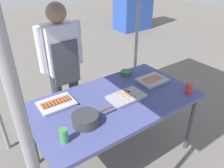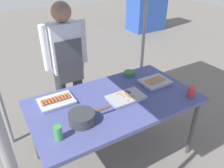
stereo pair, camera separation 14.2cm
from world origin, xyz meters
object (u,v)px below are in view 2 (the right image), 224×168
cooking_wok (82,117)px  drink_cup_by_wok (58,133)px  stall_table (115,104)px  condiment_bowl (129,73)px  vendor_woman (67,59)px  tray_meat_skewers (126,97)px  tray_pork_links (155,82)px  tray_grilled_sausages (56,101)px  drink_cup_near_edge (191,92)px

cooking_wok → drink_cup_by_wok: drink_cup_by_wok is taller
stall_table → condiment_bowl: (0.41, 0.35, 0.08)m
condiment_bowl → vendor_woman: vendor_woman is taller
tray_meat_skewers → tray_pork_links: 0.45m
tray_meat_skewers → condiment_bowl: condiment_bowl is taller
stall_table → cooking_wok: cooking_wok is taller
tray_meat_skewers → vendor_woman: (-0.28, 0.82, 0.15)m
cooking_wok → vendor_woman: bearing=76.4°
vendor_woman → tray_grilled_sausages: bearing=59.5°
tray_meat_skewers → tray_grilled_sausages: bearing=155.1°
condiment_bowl → vendor_woman: 0.74m
cooking_wok → condiment_bowl: (0.81, 0.49, -0.03)m
tray_meat_skewers → tray_pork_links: tray_pork_links is taller
tray_meat_skewers → tray_pork_links: bearing=12.1°
stall_table → tray_grilled_sausages: (-0.50, 0.23, 0.07)m
cooking_wok → vendor_woman: 0.96m
tray_grilled_sausages → drink_cup_near_edge: size_ratio=3.14×
tray_pork_links → drink_cup_near_edge: size_ratio=2.97×
tray_pork_links → stall_table: bearing=-174.6°
tray_grilled_sausages → tray_pork_links: tray_grilled_sausages is taller
tray_meat_skewers → vendor_woman: size_ratio=0.23×
cooking_wok → drink_cup_near_edge: drink_cup_near_edge is taller
tray_meat_skewers → vendor_woman: vendor_woman is taller
cooking_wok → tray_meat_skewers: bearing=11.8°
drink_cup_by_wok → stall_table: bearing=20.3°
cooking_wok → condiment_bowl: size_ratio=3.00×
tray_meat_skewers → vendor_woman: bearing=108.8°
tray_grilled_sausages → tray_pork_links: size_ratio=1.06×
stall_table → tray_grilled_sausages: bearing=154.6°
stall_table → tray_meat_skewers: bearing=-22.9°
condiment_bowl → drink_cup_by_wok: drink_cup_by_wok is taller
tray_grilled_sausages → tray_meat_skewers: size_ratio=0.91×
tray_meat_skewers → cooking_wok: size_ratio=0.93×
vendor_woman → drink_cup_by_wok: bearing=65.8°
stall_table → tray_meat_skewers: 0.13m
cooking_wok → stall_table: bearing=20.3°
vendor_woman → tray_meat_skewers: bearing=108.8°
tray_grilled_sausages → drink_cup_by_wok: 0.49m
stall_table → condiment_bowl: bearing=40.2°
stall_table → drink_cup_by_wok: bearing=-159.7°
drink_cup_by_wok → tray_meat_skewers: bearing=14.6°
tray_grilled_sausages → drink_cup_near_edge: (1.17, -0.56, 0.03)m
drink_cup_by_wok → tray_grilled_sausages: bearing=74.0°
condiment_bowl → drink_cup_near_edge: bearing=-68.7°
tray_pork_links → condiment_bowl: bearing=114.0°
stall_table → tray_meat_skewers: tray_meat_skewers is taller
stall_table → condiment_bowl: 0.54m
stall_table → drink_cup_near_edge: bearing=-26.0°
tray_pork_links → cooking_wok: cooking_wok is taller
drink_cup_near_edge → tray_meat_skewers: bearing=153.4°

